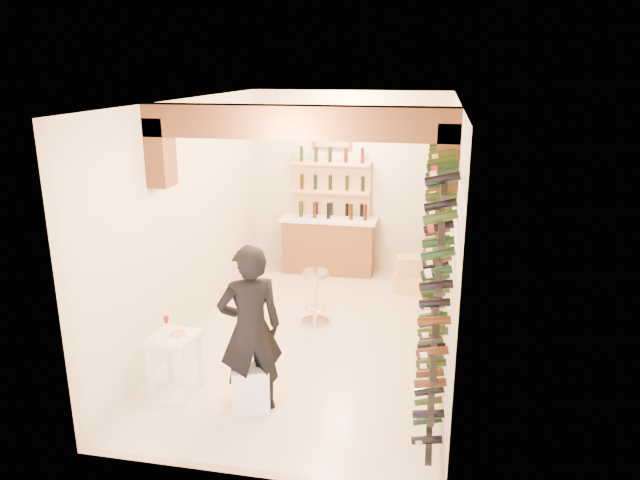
{
  "coord_description": "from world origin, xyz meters",
  "views": [
    {
      "loc": [
        1.51,
        -7.37,
        3.63
      ],
      "look_at": [
        0.0,
        0.3,
        1.3
      ],
      "focal_mm": 33.24,
      "sensor_mm": 36.0,
      "label": 1
    }
  ],
  "objects_px": {
    "wine_rack": "(433,235)",
    "white_stool": "(250,386)",
    "tasting_table": "(174,346)",
    "person": "(250,329)",
    "chrome_barstool": "(315,293)",
    "back_counter": "(329,243)",
    "crate_lower": "(411,283)"
  },
  "relations": [
    {
      "from": "person",
      "to": "crate_lower",
      "type": "distance_m",
      "value": 4.21
    },
    {
      "from": "back_counter",
      "to": "tasting_table",
      "type": "relative_size",
      "value": 1.94
    },
    {
      "from": "tasting_table",
      "to": "person",
      "type": "xyz_separation_m",
      "value": [
        0.94,
        -0.12,
        0.34
      ]
    },
    {
      "from": "tasting_table",
      "to": "chrome_barstool",
      "type": "relative_size",
      "value": 1.1
    },
    {
      "from": "wine_rack",
      "to": "back_counter",
      "type": "bearing_deg",
      "value": 124.66
    },
    {
      "from": "wine_rack",
      "to": "crate_lower",
      "type": "relative_size",
      "value": 10.93
    },
    {
      "from": "wine_rack",
      "to": "person",
      "type": "height_order",
      "value": "wine_rack"
    },
    {
      "from": "chrome_barstool",
      "to": "tasting_table",
      "type": "bearing_deg",
      "value": -118.02
    },
    {
      "from": "chrome_barstool",
      "to": "crate_lower",
      "type": "relative_size",
      "value": 1.52
    },
    {
      "from": "white_stool",
      "to": "tasting_table",
      "type": "bearing_deg",
      "value": 173.76
    },
    {
      "from": "back_counter",
      "to": "chrome_barstool",
      "type": "xyz_separation_m",
      "value": [
        0.21,
        -2.23,
        -0.07
      ]
    },
    {
      "from": "wine_rack",
      "to": "chrome_barstool",
      "type": "height_order",
      "value": "wine_rack"
    },
    {
      "from": "person",
      "to": "chrome_barstool",
      "type": "relative_size",
      "value": 2.36
    },
    {
      "from": "white_stool",
      "to": "chrome_barstool",
      "type": "distance_m",
      "value": 2.32
    },
    {
      "from": "back_counter",
      "to": "white_stool",
      "type": "height_order",
      "value": "back_counter"
    },
    {
      "from": "person",
      "to": "crate_lower",
      "type": "bearing_deg",
      "value": -140.38
    },
    {
      "from": "white_stool",
      "to": "chrome_barstool",
      "type": "height_order",
      "value": "chrome_barstool"
    },
    {
      "from": "tasting_table",
      "to": "white_stool",
      "type": "height_order",
      "value": "tasting_table"
    },
    {
      "from": "wine_rack",
      "to": "crate_lower",
      "type": "distance_m",
      "value": 2.4
    },
    {
      "from": "tasting_table",
      "to": "crate_lower",
      "type": "distance_m",
      "value": 4.49
    },
    {
      "from": "wine_rack",
      "to": "white_stool",
      "type": "bearing_deg",
      "value": -134.97
    },
    {
      "from": "white_stool",
      "to": "crate_lower",
      "type": "relative_size",
      "value": 0.95
    },
    {
      "from": "tasting_table",
      "to": "person",
      "type": "relative_size",
      "value": 0.47
    },
    {
      "from": "back_counter",
      "to": "crate_lower",
      "type": "bearing_deg",
      "value": -25.15
    },
    {
      "from": "back_counter",
      "to": "person",
      "type": "bearing_deg",
      "value": -90.23
    },
    {
      "from": "person",
      "to": "chrome_barstool",
      "type": "distance_m",
      "value": 2.38
    },
    {
      "from": "wine_rack",
      "to": "white_stool",
      "type": "distance_m",
      "value": 2.96
    },
    {
      "from": "wine_rack",
      "to": "tasting_table",
      "type": "relative_size",
      "value": 6.5
    },
    {
      "from": "back_counter",
      "to": "chrome_barstool",
      "type": "height_order",
      "value": "back_counter"
    },
    {
      "from": "chrome_barstool",
      "to": "white_stool",
      "type": "bearing_deg",
      "value": -96.37
    },
    {
      "from": "wine_rack",
      "to": "person",
      "type": "relative_size",
      "value": 3.04
    },
    {
      "from": "person",
      "to": "white_stool",
      "type": "bearing_deg",
      "value": -61.97
    }
  ]
}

